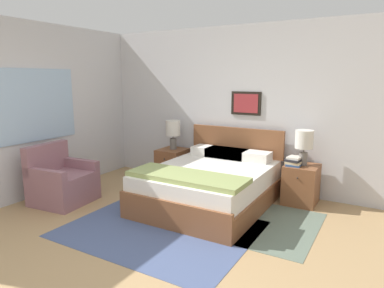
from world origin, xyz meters
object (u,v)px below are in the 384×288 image
object	(u,v)px
bed	(210,184)
nightstand_by_door	(301,184)
table_lamp_near_window	(173,130)
armchair	(62,183)
nightstand_near_window	(173,165)
table_lamp_by_door	(304,142)

from	to	relation	value
bed	nightstand_by_door	bearing A→B (deg)	32.68
table_lamp_near_window	armchair	bearing A→B (deg)	-115.30
bed	nightstand_near_window	size ratio (longest dim) A/B	3.49
table_lamp_by_door	nightstand_near_window	bearing A→B (deg)	-179.47
nightstand_by_door	table_lamp_near_window	xyz separation A→B (m)	(-2.21, 0.02, 0.62)
nightstand_by_door	table_lamp_near_window	size ratio (longest dim) A/B	1.12
armchair	nightstand_by_door	distance (m)	3.46
bed	table_lamp_by_door	xyz separation A→B (m)	(1.11, 0.73, 0.59)
armchair	nightstand_by_door	xyz separation A→B (m)	(3.02, 1.70, -0.01)
armchair	nightstand_near_window	world-z (taller)	armchair
armchair	table_lamp_by_door	distance (m)	3.53
nightstand_by_door	bed	bearing A→B (deg)	-147.32
armchair	bed	bearing A→B (deg)	111.53
bed	table_lamp_by_door	bearing A→B (deg)	33.37
nightstand_near_window	table_lamp_near_window	xyz separation A→B (m)	(0.00, 0.02, 0.62)
bed	table_lamp_near_window	size ratio (longest dim) A/B	3.91
armchair	table_lamp_near_window	world-z (taller)	table_lamp_near_window
table_lamp_near_window	bed	bearing A→B (deg)	-33.52
nightstand_near_window	nightstand_by_door	xyz separation A→B (m)	(2.21, 0.00, 0.00)
bed	table_lamp_by_door	size ratio (longest dim) A/B	3.91
table_lamp_near_window	table_lamp_by_door	bearing A→B (deg)	0.00
armchair	table_lamp_near_window	xyz separation A→B (m)	(0.81, 1.72, 0.61)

